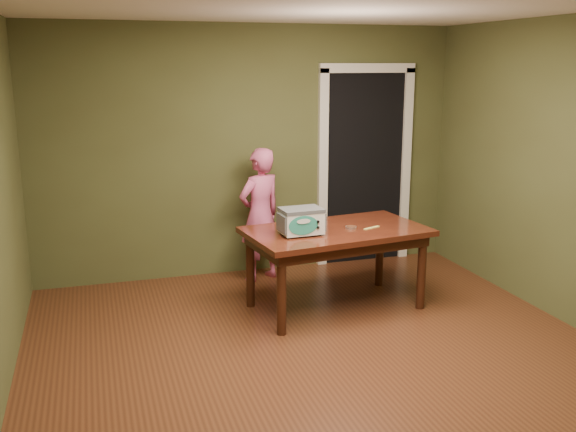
{
  "coord_description": "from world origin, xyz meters",
  "views": [
    {
      "loc": [
        -1.6,
        -4.01,
        2.21
      ],
      "look_at": [
        -0.05,
        1.0,
        0.95
      ],
      "focal_mm": 40.0,
      "sensor_mm": 36.0,
      "label": 1
    }
  ],
  "objects": [
    {
      "name": "floor",
      "position": [
        0.0,
        0.0,
        0.0
      ],
      "size": [
        5.0,
        5.0,
        0.0
      ],
      "primitive_type": "plane",
      "color": "#592D19",
      "rests_on": "ground"
    },
    {
      "name": "room_shell",
      "position": [
        0.0,
        0.0,
        1.71
      ],
      "size": [
        4.52,
        5.02,
        2.61
      ],
      "color": "#4B522C",
      "rests_on": "ground"
    },
    {
      "name": "doorway",
      "position": [
        1.3,
        2.78,
        1.06
      ],
      "size": [
        1.1,
        0.66,
        2.25
      ],
      "color": "black",
      "rests_on": "ground"
    },
    {
      "name": "dining_table",
      "position": [
        0.47,
        1.2,
        0.65
      ],
      "size": [
        1.7,
        1.1,
        0.75
      ],
      "rotation": [
        0.0,
        0.0,
        0.13
      ],
      "color": "#3B170D",
      "rests_on": "floor"
    },
    {
      "name": "toy_oven",
      "position": [
        0.1,
        1.1,
        0.88
      ],
      "size": [
        0.39,
        0.28,
        0.23
      ],
      "rotation": [
        0.0,
        0.0,
        0.06
      ],
      "color": "#4C4F54",
      "rests_on": "dining_table"
    },
    {
      "name": "baking_pan",
      "position": [
        0.59,
        1.16,
        0.76
      ],
      "size": [
        0.1,
        0.1,
        0.02
      ],
      "color": "silver",
      "rests_on": "dining_table"
    },
    {
      "name": "spatula",
      "position": [
        0.78,
        1.12,
        0.75
      ],
      "size": [
        0.18,
        0.09,
        0.01
      ],
      "primitive_type": "cube",
      "rotation": [
        0.0,
        0.0,
        0.37
      ],
      "color": "#F9F16C",
      "rests_on": "dining_table"
    },
    {
      "name": "child",
      "position": [
        0.01,
        2.18,
        0.69
      ],
      "size": [
        0.59,
        0.5,
        1.38
      ],
      "primitive_type": "imported",
      "rotation": [
        0.0,
        0.0,
        3.55
      ],
      "color": "#D25688",
      "rests_on": "floor"
    }
  ]
}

